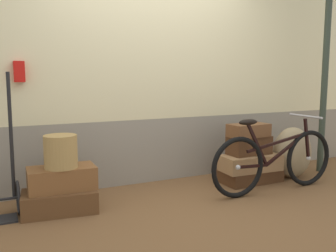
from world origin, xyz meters
TOP-DOWN VIEW (x-y plane):
  - ground at (0.00, 0.00)m, footprint 8.46×5.20m
  - station_building at (0.01, 0.85)m, footprint 6.46×0.74m
  - suitcase_0 at (-1.12, 0.22)m, footprint 0.70×0.45m
  - suitcase_1 at (-1.09, 0.26)m, footprint 0.61×0.34m
  - suitcase_2 at (1.07, 0.25)m, footprint 0.71×0.38m
  - suitcase_3 at (1.03, 0.21)m, footprint 0.71×0.36m
  - suitcase_4 at (1.04, 0.26)m, footprint 0.50×0.26m
  - suitcase_5 at (1.01, 0.24)m, footprint 0.48×0.27m
  - wicker_basket at (-1.10, 0.23)m, footprint 0.30×0.30m
  - burlap_sack at (1.64, 0.18)m, footprint 0.48×0.41m
  - bicycle at (1.06, -0.15)m, footprint 1.61×0.46m

SIDE VIEW (x-z plane):
  - ground at x=0.00m, z-range -0.06..0.00m
  - suitcase_2 at x=1.07m, z-range 0.00..0.15m
  - suitcase_0 at x=-1.12m, z-range 0.00..0.20m
  - suitcase_3 at x=1.03m, z-range 0.15..0.33m
  - suitcase_1 at x=-1.09m, z-range 0.20..0.41m
  - burlap_sack at x=1.64m, z-range 0.00..0.62m
  - bicycle at x=1.06m, z-range -0.06..0.74m
  - suitcase_4 at x=1.04m, z-range 0.33..0.54m
  - wicker_basket at x=-1.10m, z-range 0.41..0.71m
  - suitcase_5 at x=1.01m, z-range 0.54..0.69m
  - station_building at x=0.01m, z-range 0.00..2.85m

